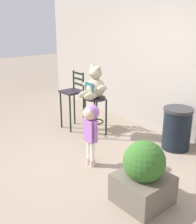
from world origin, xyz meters
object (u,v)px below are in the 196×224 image
object	(u,v)px
teddy_bear	(94,86)
planter_with_shrub	(143,175)
child_walking	(91,122)
bar_stool_with_teddy	(96,108)
bar_chair_empty	(73,96)
trash_bin	(177,128)

from	to	relation	value
teddy_bear	planter_with_shrub	distance (m)	2.19
teddy_bear	child_walking	world-z (taller)	teddy_bear
bar_stool_with_teddy	bar_chair_empty	distance (m)	0.58
bar_chair_empty	planter_with_shrub	bearing A→B (deg)	-16.72
child_walking	bar_stool_with_teddy	bearing A→B (deg)	-153.79
child_walking	trash_bin	distance (m)	1.56
planter_with_shrub	trash_bin	bearing A→B (deg)	112.07
teddy_bear	trash_bin	world-z (taller)	teddy_bear
trash_bin	bar_chair_empty	world-z (taller)	bar_chair_empty
teddy_bear	planter_with_shrub	world-z (taller)	teddy_bear
bar_stool_with_teddy	planter_with_shrub	xyz separation A→B (m)	(1.94, -0.86, -0.16)
trash_bin	teddy_bear	bearing A→B (deg)	-152.19
teddy_bear	planter_with_shrub	bearing A→B (deg)	-23.36
bar_stool_with_teddy	bar_chair_empty	bearing A→B (deg)	-168.02
child_walking	bar_chair_empty	size ratio (longest dim) A/B	0.84
trash_bin	bar_chair_empty	distance (m)	2.05
bar_stool_with_teddy	child_walking	bearing A→B (deg)	-42.69
teddy_bear	child_walking	distance (m)	1.17
bar_stool_with_teddy	planter_with_shrub	world-z (taller)	planter_with_shrub
child_walking	planter_with_shrub	distance (m)	1.14
bar_chair_empty	child_walking	bearing A→B (deg)	-25.47
bar_stool_with_teddy	trash_bin	xyz separation A→B (m)	(1.32, 0.67, -0.16)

